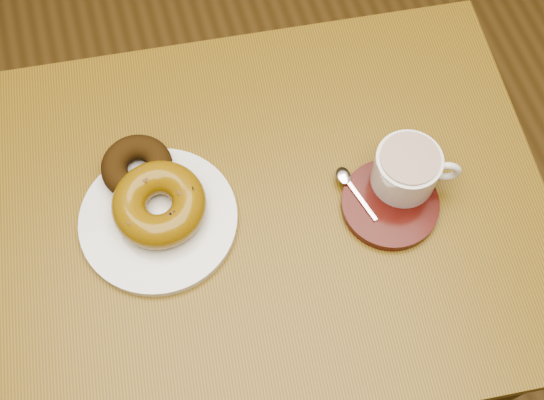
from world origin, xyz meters
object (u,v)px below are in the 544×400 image
object	(u,v)px
cafe_table	(260,242)
donut_plate	(159,220)
saucer	(390,204)
coffee_cup	(408,169)

from	to	relation	value
cafe_table	donut_plate	xyz separation A→B (m)	(-0.14, 0.02, 0.13)
cafe_table	donut_plate	world-z (taller)	donut_plate
saucer	coffee_cup	distance (m)	0.06
cafe_table	saucer	xyz separation A→B (m)	(0.18, -0.05, 0.13)
coffee_cup	donut_plate	bearing A→B (deg)	-165.45
donut_plate	saucer	world-z (taller)	saucer
donut_plate	coffee_cup	bearing A→B (deg)	-6.54
saucer	donut_plate	bearing A→B (deg)	167.93
cafe_table	donut_plate	bearing A→B (deg)	176.70
cafe_table	coffee_cup	xyz separation A→B (m)	(0.21, -0.02, 0.17)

